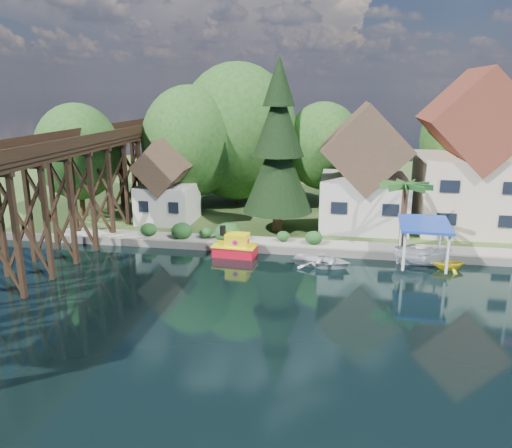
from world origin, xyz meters
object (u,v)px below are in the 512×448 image
object	(u,v)px
shed	(167,186)
conifer	(278,150)
boat_canopy	(422,247)
boat_yellow	(449,262)
house_center	(470,163)
trestle_bridge	(63,187)
palm_tree	(406,188)
boat_white_a	(322,260)
tugboat	(235,247)
house_left	(364,175)

from	to	relation	value
shed	conifer	world-z (taller)	conifer
shed	conifer	xyz separation A→B (m)	(10.62, -1.73, 3.82)
boat_canopy	boat_yellow	distance (m)	2.07
house_center	trestle_bridge	bearing A→B (deg)	-160.51
palm_tree	boat_white_a	xyz separation A→B (m)	(-6.03, -3.72, -4.87)
shed	boat_canopy	xyz separation A→B (m)	(22.04, -7.51, -2.42)
conifer	palm_tree	size ratio (longest dim) A/B	2.69
palm_tree	tugboat	distance (m)	13.84
house_center	boat_yellow	bearing A→B (deg)	-107.24
shed	conifer	size ratio (longest dim) A/B	0.53
tugboat	house_center	bearing A→B (deg)	26.91
trestle_bridge	house_center	world-z (taller)	house_center
tugboat	house_left	bearing A→B (deg)	42.52
trestle_bridge	shed	xyz separation A→B (m)	(5.00, 9.33, -1.52)
house_left	boat_canopy	xyz separation A→B (m)	(4.04, -9.01, -3.73)
tugboat	boat_white_a	world-z (taller)	tugboat
conifer	boat_yellow	world-z (taller)	conifer
boat_yellow	boat_white_a	bearing A→B (deg)	82.73
shed	boat_yellow	xyz separation A→B (m)	(23.88, -8.04, -3.21)
shed	boat_canopy	world-z (taller)	shed
shed	tugboat	size ratio (longest dim) A/B	2.26
trestle_bridge	palm_tree	bearing A→B (deg)	9.58
tugboat	boat_yellow	distance (m)	15.82
trestle_bridge	boat_yellow	xyz separation A→B (m)	(28.88, 1.29, -4.73)
shed	boat_yellow	size ratio (longest dim) A/B	3.36
trestle_bridge	conifer	bearing A→B (deg)	25.94
shed	boat_white_a	world-z (taller)	shed
house_left	conifer	distance (m)	8.44
conifer	boat_canopy	world-z (taller)	conifer
house_center	boat_white_a	world-z (taller)	house_center
trestle_bridge	palm_tree	size ratio (longest dim) A/B	8.01
conifer	palm_tree	distance (m)	10.99
trestle_bridge	boat_yellow	distance (m)	29.30
tugboat	shed	bearing A→B (deg)	136.68
boat_canopy	house_center	bearing A→B (deg)	62.47
conifer	boat_white_a	distance (m)	10.86
shed	palm_tree	size ratio (longest dim) A/B	1.42
tugboat	boat_canopy	world-z (taller)	boat_canopy
conifer	boat_white_a	bearing A→B (deg)	-58.77
trestle_bridge	house_left	xyz separation A→B (m)	(23.00, 10.83, -0.21)
trestle_bridge	boat_yellow	bearing A→B (deg)	2.55
trestle_bridge	boat_canopy	xyz separation A→B (m)	(27.04, 1.82, -3.94)
shed	tugboat	distance (m)	11.52
trestle_bridge	tugboat	bearing A→B (deg)	7.49
shed	tugboat	world-z (taller)	shed
palm_tree	tugboat	world-z (taller)	palm_tree
house_center	tugboat	xyz separation A→B (m)	(-18.93, -9.61, -5.69)
house_left	boat_canopy	world-z (taller)	house_left
conifer	boat_canopy	size ratio (longest dim) A/B	2.80
trestle_bridge	conifer	xyz separation A→B (m)	(15.62, 7.59, 2.30)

